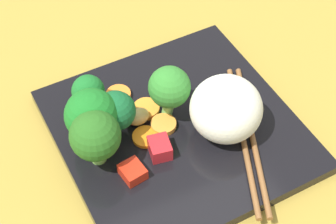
% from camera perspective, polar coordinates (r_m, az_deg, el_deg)
% --- Properties ---
extents(ground_plane, '(1.10, 1.10, 0.02)m').
position_cam_1_polar(ground_plane, '(0.64, 0.94, -2.96)').
color(ground_plane, olive).
extents(square_plate, '(0.28, 0.28, 0.01)m').
position_cam_1_polar(square_plate, '(0.63, 0.96, -2.00)').
color(square_plate, black).
rests_on(square_plate, ground_plane).
extents(rice_mound, '(0.12, 0.12, 0.07)m').
position_cam_1_polar(rice_mound, '(0.59, 6.25, 0.33)').
color(rice_mound, white).
rests_on(rice_mound, square_plate).
extents(broccoli_floret_0, '(0.06, 0.06, 0.07)m').
position_cam_1_polar(broccoli_floret_0, '(0.58, -8.19, -0.40)').
color(broccoli_floret_0, '#80C15B').
rests_on(broccoli_floret_0, square_plate).
extents(broccoli_floret_1, '(0.05, 0.05, 0.06)m').
position_cam_1_polar(broccoli_floret_1, '(0.59, -5.65, 0.07)').
color(broccoli_floret_1, '#61923C').
rests_on(broccoli_floret_1, square_plate).
extents(broccoli_floret_2, '(0.05, 0.05, 0.07)m').
position_cam_1_polar(broccoli_floret_2, '(0.60, -0.12, 2.52)').
color(broccoli_floret_2, '#72B75D').
rests_on(broccoli_floret_2, square_plate).
extents(broccoli_floret_3, '(0.04, 0.04, 0.05)m').
position_cam_1_polar(broccoli_floret_3, '(0.62, -8.55, 2.15)').
color(broccoli_floret_3, '#5D9742').
rests_on(broccoli_floret_3, square_plate).
extents(broccoli_floret_4, '(0.06, 0.06, 0.08)m').
position_cam_1_polar(broccoli_floret_4, '(0.56, -7.81, -2.62)').
color(broccoli_floret_4, '#81BF4E').
rests_on(broccoli_floret_4, square_plate).
extents(carrot_slice_0, '(0.03, 0.03, 0.01)m').
position_cam_1_polar(carrot_slice_0, '(0.63, -5.41, -0.03)').
color(carrot_slice_0, orange).
rests_on(carrot_slice_0, square_plate).
extents(carrot_slice_1, '(0.04, 0.04, 0.01)m').
position_cam_1_polar(carrot_slice_1, '(0.65, -5.34, 1.84)').
color(carrot_slice_1, orange).
rests_on(carrot_slice_1, square_plate).
extents(carrot_slice_2, '(0.04, 0.04, 0.00)m').
position_cam_1_polar(carrot_slice_2, '(0.61, -2.32, -2.86)').
color(carrot_slice_2, orange).
rests_on(carrot_slice_2, square_plate).
extents(carrot_slice_3, '(0.04, 0.04, 0.01)m').
position_cam_1_polar(carrot_slice_3, '(0.62, -0.49, -1.37)').
color(carrot_slice_3, orange).
rests_on(carrot_slice_3, square_plate).
extents(carrot_slice_4, '(0.04, 0.04, 0.01)m').
position_cam_1_polar(carrot_slice_4, '(0.64, -2.35, 0.35)').
color(carrot_slice_4, orange).
rests_on(carrot_slice_4, square_plate).
extents(pepper_chunk_0, '(0.04, 0.04, 0.01)m').
position_cam_1_polar(pepper_chunk_0, '(0.62, -7.43, -1.22)').
color(pepper_chunk_0, red).
rests_on(pepper_chunk_0, square_plate).
extents(pepper_chunk_1, '(0.03, 0.03, 0.02)m').
position_cam_1_polar(pepper_chunk_1, '(0.59, -0.90, -3.89)').
color(pepper_chunk_1, red).
rests_on(pepper_chunk_1, square_plate).
extents(pepper_chunk_2, '(0.03, 0.03, 0.01)m').
position_cam_1_polar(pepper_chunk_2, '(0.58, -3.82, -6.42)').
color(pepper_chunk_2, red).
rests_on(pepper_chunk_2, square_plate).
extents(chicken_piece_0, '(0.02, 0.03, 0.02)m').
position_cam_1_polar(chicken_piece_0, '(0.62, -3.26, -0.49)').
color(chicken_piece_0, tan).
rests_on(chicken_piece_0, square_plate).
extents(chicken_piece_1, '(0.03, 0.03, 0.02)m').
position_cam_1_polar(chicken_piece_1, '(0.62, -9.42, -1.11)').
color(chicken_piece_1, tan).
rests_on(chicken_piece_1, square_plate).
extents(chopstick_pair, '(0.20, 0.09, 0.01)m').
position_cam_1_polar(chopstick_pair, '(0.62, 8.53, -2.62)').
color(chopstick_pair, brown).
rests_on(chopstick_pair, square_plate).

